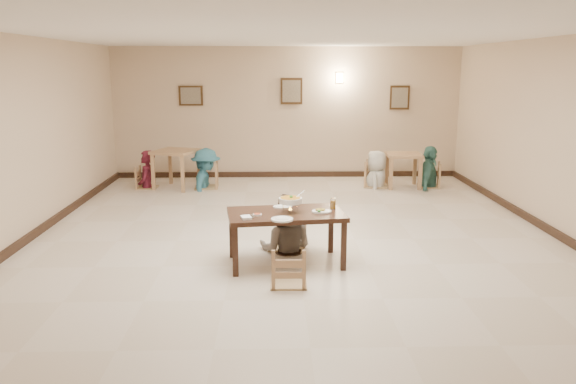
{
  "coord_description": "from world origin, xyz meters",
  "views": [
    {
      "loc": [
        -0.34,
        -8.06,
        2.53
      ],
      "look_at": [
        -0.13,
        -0.62,
        0.88
      ],
      "focal_mm": 35.0,
      "sensor_mm": 36.0,
      "label": 1
    }
  ],
  "objects_px": {
    "bg_diner_a": "(145,151)",
    "bg_chair_ll": "(146,168)",
    "main_table": "(286,218)",
    "bg_table_left": "(176,157)",
    "bg_table_right": "(404,160)",
    "chair_far": "(288,213)",
    "bg_chair_lr": "(206,164)",
    "bg_diner_b": "(205,148)",
    "curry_warmer": "(290,200)",
    "chair_near": "(289,248)",
    "bg_chair_rr": "(429,164)",
    "main_diner": "(286,194)",
    "bg_chair_rl": "(377,163)",
    "drink_glass": "(333,204)",
    "bg_diner_d": "(430,146)",
    "bg_diner_c": "(377,151)"
  },
  "relations": [
    {
      "from": "bg_table_right",
      "to": "bg_diner_b",
      "type": "relative_size",
      "value": 0.45
    },
    {
      "from": "main_diner",
      "to": "drink_glass",
      "type": "distance_m",
      "value": 0.73
    },
    {
      "from": "bg_chair_rr",
      "to": "bg_diner_a",
      "type": "bearing_deg",
      "value": -77.8
    },
    {
      "from": "bg_chair_lr",
      "to": "bg_diner_b",
      "type": "distance_m",
      "value": 0.33
    },
    {
      "from": "bg_diner_a",
      "to": "bg_diner_b",
      "type": "distance_m",
      "value": 1.27
    },
    {
      "from": "curry_warmer",
      "to": "bg_diner_d",
      "type": "bearing_deg",
      "value": 56.66
    },
    {
      "from": "main_table",
      "to": "curry_warmer",
      "type": "distance_m",
      "value": 0.25
    },
    {
      "from": "curry_warmer",
      "to": "bg_diner_c",
      "type": "height_order",
      "value": "bg_diner_c"
    },
    {
      "from": "curry_warmer",
      "to": "bg_diner_a",
      "type": "xyz_separation_m",
      "value": [
        -2.92,
        4.82,
        -0.04
      ]
    },
    {
      "from": "chair_near",
      "to": "bg_chair_rr",
      "type": "xyz_separation_m",
      "value": [
        3.19,
        5.5,
        0.04
      ]
    },
    {
      "from": "bg_diner_d",
      "to": "bg_diner_c",
      "type": "bearing_deg",
      "value": 109.18
    },
    {
      "from": "main_table",
      "to": "bg_table_left",
      "type": "distance_m",
      "value": 5.3
    },
    {
      "from": "bg_table_right",
      "to": "bg_diner_a",
      "type": "bearing_deg",
      "value": 179.64
    },
    {
      "from": "drink_glass",
      "to": "bg_diner_d",
      "type": "distance_m",
      "value": 5.28
    },
    {
      "from": "main_table",
      "to": "main_diner",
      "type": "distance_m",
      "value": 0.59
    },
    {
      "from": "bg_diner_c",
      "to": "bg_table_left",
      "type": "bearing_deg",
      "value": -74.43
    },
    {
      "from": "bg_diner_b",
      "to": "drink_glass",
      "type": "bearing_deg",
      "value": -149.28
    },
    {
      "from": "bg_table_left",
      "to": "main_table",
      "type": "bearing_deg",
      "value": -65.13
    },
    {
      "from": "bg_chair_ll",
      "to": "bg_chair_lr",
      "type": "relative_size",
      "value": 0.83
    },
    {
      "from": "main_table",
      "to": "bg_diner_c",
      "type": "relative_size",
      "value": 1.01
    },
    {
      "from": "bg_table_left",
      "to": "bg_diner_b",
      "type": "distance_m",
      "value": 0.66
    },
    {
      "from": "bg_chair_rl",
      "to": "bg_diner_a",
      "type": "distance_m",
      "value": 4.95
    },
    {
      "from": "bg_chair_lr",
      "to": "bg_diner_b",
      "type": "xyz_separation_m",
      "value": [
        0.0,
        0.0,
        0.33
      ]
    },
    {
      "from": "main_table",
      "to": "bg_chair_ll",
      "type": "distance_m",
      "value": 5.6
    },
    {
      "from": "bg_diner_b",
      "to": "bg_chair_lr",
      "type": "bearing_deg",
      "value": 95.09
    },
    {
      "from": "bg_diner_a",
      "to": "bg_diner_c",
      "type": "distance_m",
      "value": 4.94
    },
    {
      "from": "bg_chair_rl",
      "to": "bg_chair_rr",
      "type": "bearing_deg",
      "value": -78.82
    },
    {
      "from": "bg_chair_lr",
      "to": "bg_table_left",
      "type": "bearing_deg",
      "value": -93.65
    },
    {
      "from": "curry_warmer",
      "to": "bg_table_left",
      "type": "height_order",
      "value": "curry_warmer"
    },
    {
      "from": "chair_near",
      "to": "bg_chair_ll",
      "type": "relative_size",
      "value": 1.04
    },
    {
      "from": "bg_table_left",
      "to": "bg_chair_lr",
      "type": "height_order",
      "value": "bg_chair_lr"
    },
    {
      "from": "curry_warmer",
      "to": "bg_chair_ll",
      "type": "bearing_deg",
      "value": 121.21
    },
    {
      "from": "curry_warmer",
      "to": "bg_chair_rl",
      "type": "bearing_deg",
      "value": 67.36
    },
    {
      "from": "main_table",
      "to": "bg_table_left",
      "type": "relative_size",
      "value": 1.5
    },
    {
      "from": "chair_near",
      "to": "bg_diner_d",
      "type": "distance_m",
      "value": 6.37
    },
    {
      "from": "bg_diner_b",
      "to": "bg_table_left",
      "type": "bearing_deg",
      "value": 93.95
    },
    {
      "from": "curry_warmer",
      "to": "drink_glass",
      "type": "relative_size",
      "value": 2.3
    },
    {
      "from": "bg_table_right",
      "to": "chair_far",
      "type": "bearing_deg",
      "value": -122.24
    },
    {
      "from": "bg_chair_rr",
      "to": "main_diner",
      "type": "bearing_deg",
      "value": -24.53
    },
    {
      "from": "bg_diner_a",
      "to": "bg_chair_ll",
      "type": "bearing_deg",
      "value": 26.04
    },
    {
      "from": "bg_diner_b",
      "to": "bg_diner_c",
      "type": "distance_m",
      "value": 3.67
    },
    {
      "from": "bg_diner_d",
      "to": "curry_warmer",
      "type": "bearing_deg",
      "value": 169.02
    },
    {
      "from": "main_diner",
      "to": "bg_diner_c",
      "type": "bearing_deg",
      "value": -104.98
    },
    {
      "from": "curry_warmer",
      "to": "bg_diner_b",
      "type": "distance_m",
      "value": 5.08
    },
    {
      "from": "chair_far",
      "to": "main_table",
      "type": "bearing_deg",
      "value": -80.09
    },
    {
      "from": "bg_table_right",
      "to": "bg_diner_a",
      "type": "distance_m",
      "value": 5.51
    },
    {
      "from": "bg_chair_ll",
      "to": "bg_chair_rl",
      "type": "height_order",
      "value": "bg_chair_rl"
    },
    {
      "from": "main_diner",
      "to": "bg_table_left",
      "type": "distance_m",
      "value": 4.81
    },
    {
      "from": "curry_warmer",
      "to": "bg_diner_b",
      "type": "bearing_deg",
      "value": 108.98
    },
    {
      "from": "main_table",
      "to": "bg_chair_rr",
      "type": "relative_size",
      "value": 1.59
    }
  ]
}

